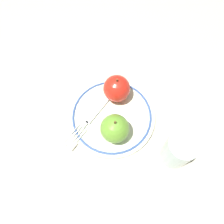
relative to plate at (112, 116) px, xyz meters
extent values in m
plane|color=#B4AC97|center=(-0.01, 0.02, -0.01)|extent=(2.00, 2.00, 0.00)
cylinder|color=silver|center=(0.00, 0.00, 0.00)|extent=(0.23, 0.23, 0.01)
torus|color=#34508F|center=(0.00, 0.00, 0.00)|extent=(0.21, 0.21, 0.01)
sphere|color=#659C2F|center=(0.05, 0.01, 0.04)|extent=(0.07, 0.07, 0.07)
cylinder|color=brown|center=(0.05, 0.01, 0.08)|extent=(0.00, 0.00, 0.01)
sphere|color=red|center=(-0.06, 0.00, 0.04)|extent=(0.07, 0.07, 0.07)
cylinder|color=brown|center=(-0.06, 0.00, 0.08)|extent=(0.00, 0.00, 0.01)
cube|color=silver|center=(-0.02, -0.04, 0.01)|extent=(0.10, 0.06, 0.00)
cube|color=silver|center=(0.03, -0.07, 0.01)|extent=(0.02, 0.02, 0.00)
cube|color=silver|center=(0.07, -0.10, 0.01)|extent=(0.06, 0.03, 0.00)
cube|color=silver|center=(0.07, -0.09, 0.01)|extent=(0.06, 0.03, 0.00)
cube|color=silver|center=(0.07, -0.08, 0.01)|extent=(0.06, 0.03, 0.00)
cube|color=silver|center=(0.08, -0.08, 0.01)|extent=(0.06, 0.03, 0.00)
cylinder|color=silver|center=(0.08, 0.16, 0.04)|extent=(0.07, 0.07, 0.10)
camera|label=1|loc=(0.23, 0.03, 0.53)|focal=35.00mm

